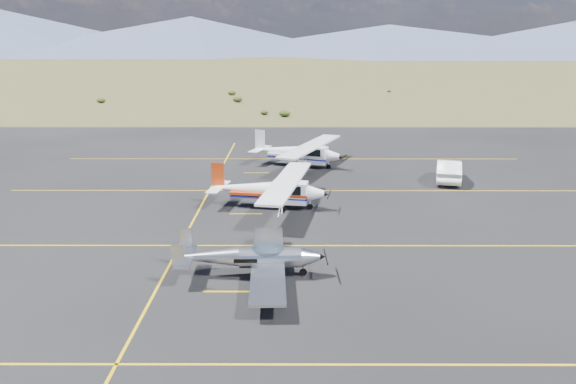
% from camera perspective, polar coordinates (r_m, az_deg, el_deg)
% --- Properties ---
extents(ground, '(1600.00, 1600.00, 0.00)m').
position_cam_1_polar(ground, '(27.18, 0.88, -6.97)').
color(ground, '#383D1C').
rests_on(ground, ground).
extents(apron, '(72.00, 72.00, 0.02)m').
position_cam_1_polar(apron, '(33.77, 0.74, -2.50)').
color(apron, black).
rests_on(apron, ground).
extents(aircraft_low_wing, '(6.37, 8.90, 1.94)m').
position_cam_1_polar(aircraft_low_wing, '(25.13, -3.56, -6.62)').
color(aircraft_low_wing, silver).
rests_on(aircraft_low_wing, apron).
extents(aircraft_cessna, '(6.73, 10.97, 2.77)m').
position_cam_1_polar(aircraft_cessna, '(35.26, -1.88, 0.34)').
color(aircraft_cessna, white).
rests_on(aircraft_cessna, apron).
extents(aircraft_plain, '(8.13, 11.11, 2.89)m').
position_cam_1_polar(aircraft_plain, '(46.97, 1.04, 4.14)').
color(aircraft_plain, white).
rests_on(aircraft_plain, apron).
extents(sedan, '(2.89, 5.25, 1.64)m').
position_cam_1_polar(sedan, '(43.67, 16.00, 2.10)').
color(sedan, white).
rests_on(sedan, apron).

